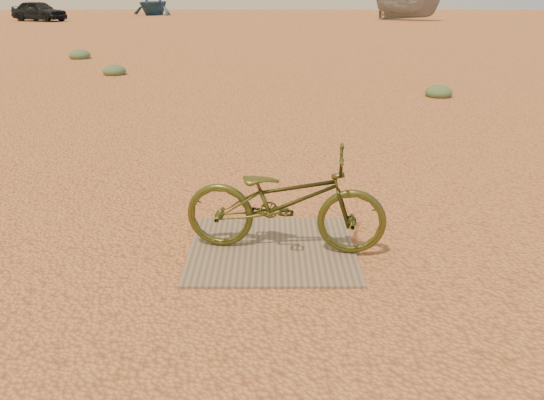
{
  "coord_description": "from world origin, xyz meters",
  "views": [
    {
      "loc": [
        0.21,
        -4.56,
        2.06
      ],
      "look_at": [
        0.22,
        -0.52,
        0.46
      ],
      "focal_mm": 35.0,
      "sensor_mm": 36.0,
      "label": 1
    }
  ],
  "objects_px": {
    "boat_mid_right": "(408,6)",
    "bicycle": "(285,201)",
    "boat_far_left": "(153,2)",
    "plywood_board": "(272,249)",
    "car": "(39,11)"
  },
  "relations": [
    {
      "from": "plywood_board",
      "to": "car",
      "type": "bearing_deg",
      "value": 114.72
    },
    {
      "from": "car",
      "to": "boat_mid_right",
      "type": "distance_m",
      "value": 26.58
    },
    {
      "from": "car",
      "to": "bicycle",
      "type": "bearing_deg",
      "value": -131.56
    },
    {
      "from": "boat_mid_right",
      "to": "bicycle",
      "type": "bearing_deg",
      "value": -160.64
    },
    {
      "from": "boat_far_left",
      "to": "boat_mid_right",
      "type": "relative_size",
      "value": 0.83
    },
    {
      "from": "bicycle",
      "to": "boat_far_left",
      "type": "relative_size",
      "value": 0.39
    },
    {
      "from": "plywood_board",
      "to": "bicycle",
      "type": "xyz_separation_m",
      "value": [
        0.11,
        -0.01,
        0.45
      ]
    },
    {
      "from": "plywood_board",
      "to": "bicycle",
      "type": "bearing_deg",
      "value": -7.46
    },
    {
      "from": "car",
      "to": "boat_far_left",
      "type": "height_order",
      "value": "boat_far_left"
    },
    {
      "from": "car",
      "to": "boat_far_left",
      "type": "bearing_deg",
      "value": -8.33
    },
    {
      "from": "bicycle",
      "to": "car",
      "type": "bearing_deg",
      "value": 31.98
    },
    {
      "from": "plywood_board",
      "to": "car",
      "type": "relative_size",
      "value": 0.34
    },
    {
      "from": "bicycle",
      "to": "plywood_board",
      "type": "bearing_deg",
      "value": 89.66
    },
    {
      "from": "boat_mid_right",
      "to": "boat_far_left",
      "type": "bearing_deg",
      "value": 101.33
    },
    {
      "from": "boat_far_left",
      "to": "boat_mid_right",
      "type": "xyz_separation_m",
      "value": [
        20.41,
        -8.62,
        -0.13
      ]
    }
  ]
}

